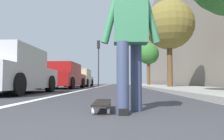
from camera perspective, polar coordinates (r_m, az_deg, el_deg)
The scene contains 12 objects.
ground_plane at distance 11.11m, azimuth 0.13°, elevation -5.24°, with size 80.00×80.00×0.00m, color #38383D.
lane_stripe_white at distance 21.17m, azimuth -2.59°, elevation -4.36°, with size 52.00×0.16×0.01m, color silver.
sidewalk_curb at distance 19.37m, azimuth 11.59°, elevation -4.21°, with size 52.00×3.20×0.13m, color #9E9B93.
building_facade at distance 24.71m, azimuth 16.68°, elevation 11.40°, with size 40.00×1.20×13.22m, color gray.
skateboard at distance 2.67m, azimuth -2.65°, elevation -9.04°, with size 0.84×0.22×0.11m.
skater_person at distance 2.57m, azimuth 4.96°, elevation 9.72°, with size 0.47×0.72×1.64m.
parked_car_near at distance 7.35m, azimuth -26.06°, elevation -0.41°, with size 4.07×1.94×1.46m.
parked_car_mid at distance 12.60m, azimuth -13.30°, elevation -1.70°, with size 4.44×2.10×1.48m.
parked_car_far at distance 18.33m, azimuth -8.82°, elevation -2.24°, with size 4.41×1.97×1.49m.
traffic_light at distance 21.16m, azimuth -3.70°, elevation 4.18°, with size 0.33×0.28×4.58m.
street_tree_mid at distance 12.48m, azimuth 15.31°, elevation 11.71°, with size 2.77×2.77×5.00m.
street_tree_far at distance 20.43m, azimuth 9.93°, elevation 4.22°, with size 1.99×1.99×4.09m.
Camera 1 is at (-1.10, -0.36, 0.36)m, focal length 33.55 mm.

